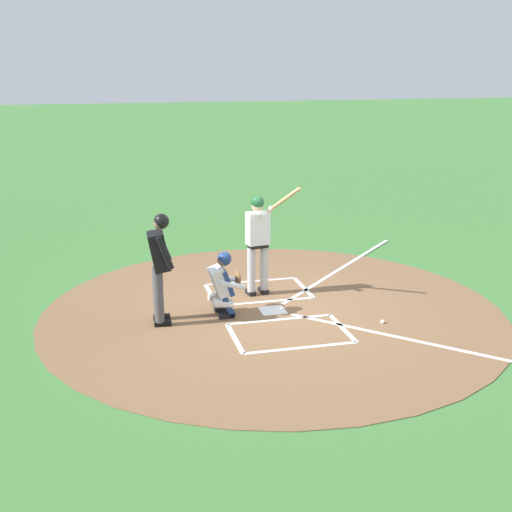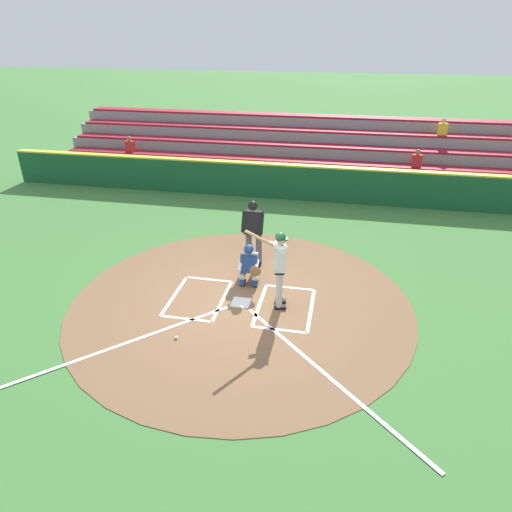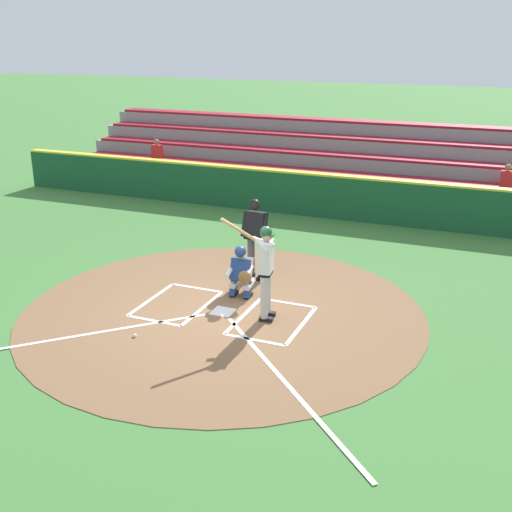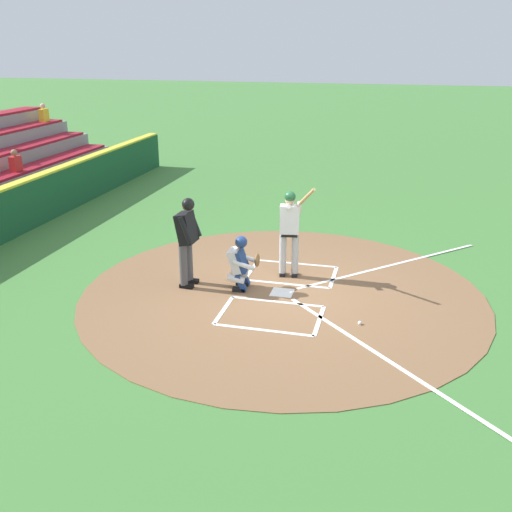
{
  "view_description": "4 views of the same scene",
  "coord_description": "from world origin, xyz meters",
  "px_view_note": "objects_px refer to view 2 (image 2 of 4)",
  "views": [
    {
      "loc": [
        10.67,
        -2.92,
        4.23
      ],
      "look_at": [
        -0.11,
        -0.27,
        0.99
      ],
      "focal_mm": 47.43,
      "sensor_mm": 36.0,
      "label": 1
    },
    {
      "loc": [
        -2.14,
        8.89,
        5.85
      ],
      "look_at": [
        -0.28,
        -0.44,
        1.05
      ],
      "focal_mm": 32.12,
      "sensor_mm": 36.0,
      "label": 2
    },
    {
      "loc": [
        -5.06,
        10.47,
        5.27
      ],
      "look_at": [
        -0.29,
        -1.03,
        0.89
      ],
      "focal_mm": 44.82,
      "sensor_mm": 36.0,
      "label": 3
    },
    {
      "loc": [
        10.39,
        2.09,
        4.75
      ],
      "look_at": [
        0.27,
        -0.47,
        0.85
      ],
      "focal_mm": 40.64,
      "sensor_mm": 36.0,
      "label": 4
    }
  ],
  "objects_px": {
    "catcher": "(249,264)",
    "plate_umpire": "(253,229)",
    "baseball": "(176,338)",
    "batter": "(279,264)"
  },
  "relations": [
    {
      "from": "batter",
      "to": "plate_umpire",
      "type": "height_order",
      "value": "batter"
    },
    {
      "from": "plate_umpire",
      "to": "baseball",
      "type": "distance_m",
      "value": 3.82
    },
    {
      "from": "batter",
      "to": "plate_umpire",
      "type": "xyz_separation_m",
      "value": [
        0.98,
        -1.91,
        -0.02
      ]
    },
    {
      "from": "catcher",
      "to": "baseball",
      "type": "distance_m",
      "value": 2.75
    },
    {
      "from": "batter",
      "to": "plate_umpire",
      "type": "bearing_deg",
      "value": -62.73
    },
    {
      "from": "catcher",
      "to": "plate_umpire",
      "type": "xyz_separation_m",
      "value": [
        0.12,
        -1.08,
        0.49
      ]
    },
    {
      "from": "batter",
      "to": "catcher",
      "type": "bearing_deg",
      "value": -43.89
    },
    {
      "from": "plate_umpire",
      "to": "baseball",
      "type": "relative_size",
      "value": 25.2
    },
    {
      "from": "baseball",
      "to": "plate_umpire",
      "type": "bearing_deg",
      "value": -104.41
    },
    {
      "from": "plate_umpire",
      "to": "baseball",
      "type": "height_order",
      "value": "plate_umpire"
    }
  ]
}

